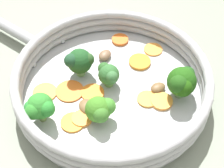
# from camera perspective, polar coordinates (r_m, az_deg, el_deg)

# --- Properties ---
(ground_plane) EXTENTS (4.00, 4.00, 0.00)m
(ground_plane) POSITION_cam_1_polar(r_m,az_deg,el_deg) (0.63, -0.00, -1.88)
(ground_plane) COLOR gray
(skillet) EXTENTS (0.30, 0.30, 0.02)m
(skillet) POSITION_cam_1_polar(r_m,az_deg,el_deg) (0.62, -0.00, -1.40)
(skillet) COLOR #B2B5B7
(skillet) RESTS_ON ground_plane
(skillet_rim_wall) EXTENTS (0.32, 0.32, 0.04)m
(skillet_rim_wall) POSITION_cam_1_polar(r_m,az_deg,el_deg) (0.60, -0.00, 0.46)
(skillet_rim_wall) COLOR #B2B1B5
(skillet_rim_wall) RESTS_ON skillet
(skillet_handle) EXTENTS (0.21, 0.04, 0.02)m
(skillet_handle) POSITION_cam_1_polar(r_m,az_deg,el_deg) (0.74, -16.27, 8.70)
(skillet_handle) COLOR #999B9E
(skillet_handle) RESTS_ON skillet
(skillet_rivet_left) EXTENTS (0.01, 0.01, 0.01)m
(skillet_rivet_left) POSITION_cam_1_polar(r_m,az_deg,el_deg) (0.70, -7.52, 6.52)
(skillet_rivet_left) COLOR #B3B3B8
(skillet_rivet_left) RESTS_ON skillet
(skillet_rivet_right) EXTENTS (0.01, 0.01, 0.01)m
(skillet_rivet_right) POSITION_cam_1_polar(r_m,az_deg,el_deg) (0.66, -11.82, 2.93)
(skillet_rivet_right) COLOR #B2B1B6
(skillet_rivet_right) RESTS_ON skillet
(carrot_slice_0) EXTENTS (0.05, 0.05, 0.00)m
(carrot_slice_0) POSITION_cam_1_polar(r_m,az_deg,el_deg) (0.66, -4.96, 3.67)
(carrot_slice_0) COLOR orange
(carrot_slice_0) RESTS_ON skillet
(carrot_slice_1) EXTENTS (0.04, 0.04, 0.01)m
(carrot_slice_1) POSITION_cam_1_polar(r_m,az_deg,el_deg) (0.69, 1.23, 6.75)
(carrot_slice_1) COLOR orange
(carrot_slice_1) RESTS_ON skillet
(carrot_slice_2) EXTENTS (0.04, 0.04, 0.01)m
(carrot_slice_2) POSITION_cam_1_polar(r_m,az_deg,el_deg) (0.58, -4.62, -5.26)
(carrot_slice_2) COLOR orange
(carrot_slice_2) RESTS_ON skillet
(carrot_slice_3) EXTENTS (0.05, 0.05, 0.01)m
(carrot_slice_3) POSITION_cam_1_polar(r_m,az_deg,el_deg) (0.60, 7.57, -2.62)
(carrot_slice_3) COLOR orange
(carrot_slice_3) RESTS_ON skillet
(carrot_slice_4) EXTENTS (0.04, 0.04, 0.00)m
(carrot_slice_4) POSITION_cam_1_polar(r_m,az_deg,el_deg) (0.68, 6.28, 5.26)
(carrot_slice_4) COLOR orange
(carrot_slice_4) RESTS_ON skillet
(carrot_slice_5) EXTENTS (0.05, 0.05, 0.00)m
(carrot_slice_5) POSITION_cam_1_polar(r_m,az_deg,el_deg) (0.61, -2.99, -1.35)
(carrot_slice_5) COLOR orange
(carrot_slice_5) RESTS_ON skillet
(carrot_slice_6) EXTENTS (0.07, 0.07, 0.00)m
(carrot_slice_6) POSITION_cam_1_polar(r_m,az_deg,el_deg) (0.61, -6.46, -1.08)
(carrot_slice_6) COLOR orange
(carrot_slice_6) RESTS_ON skillet
(carrot_slice_7) EXTENTS (0.04, 0.04, 0.00)m
(carrot_slice_7) POSITION_cam_1_polar(r_m,az_deg,el_deg) (0.60, 5.42, -2.30)
(carrot_slice_7) COLOR orange
(carrot_slice_7) RESTS_ON skillet
(carrot_slice_8) EXTENTS (0.05, 0.05, 0.00)m
(carrot_slice_8) POSITION_cam_1_polar(r_m,az_deg,el_deg) (0.58, -6.36, -5.57)
(carrot_slice_8) COLOR orange
(carrot_slice_8) RESTS_ON skillet
(carrot_slice_9) EXTENTS (0.05, 0.05, 0.00)m
(carrot_slice_9) POSITION_cam_1_polar(r_m,az_deg,el_deg) (0.62, -10.19, -1.27)
(carrot_slice_9) COLOR orange
(carrot_slice_9) RESTS_ON skillet
(carrot_slice_10) EXTENTS (0.05, 0.05, 0.01)m
(carrot_slice_10) POSITION_cam_1_polar(r_m,az_deg,el_deg) (0.65, 4.25, 3.38)
(carrot_slice_10) COLOR orange
(carrot_slice_10) RESTS_ON skillet
(broccoli_floret_0) EXTENTS (0.05, 0.06, 0.06)m
(broccoli_floret_0) POSITION_cam_1_polar(r_m,az_deg,el_deg) (0.59, 10.60, 0.24)
(broccoli_floret_0) COLOR #6D965B
(broccoli_floret_0) RESTS_ON skillet
(broccoli_floret_1) EXTENTS (0.04, 0.04, 0.04)m
(broccoli_floret_1) POSITION_cam_1_polar(r_m,az_deg,el_deg) (0.60, -0.55, 1.43)
(broccoli_floret_1) COLOR #759F4E
(broccoli_floret_1) RESTS_ON skillet
(broccoli_floret_2) EXTENTS (0.04, 0.05, 0.05)m
(broccoli_floret_2) POSITION_cam_1_polar(r_m,az_deg,el_deg) (0.62, -4.97, 3.47)
(broccoli_floret_2) COLOR #83AB65
(broccoli_floret_2) RESTS_ON skillet
(broccoli_floret_3) EXTENTS (0.04, 0.04, 0.05)m
(broccoli_floret_3) POSITION_cam_1_polar(r_m,az_deg,el_deg) (0.56, -1.81, -3.95)
(broccoli_floret_3) COLOR #6C8B54
(broccoli_floret_3) RESTS_ON skillet
(broccoli_floret_4) EXTENTS (0.05, 0.05, 0.05)m
(broccoli_floret_4) POSITION_cam_1_polar(r_m,az_deg,el_deg) (0.56, -10.99, -3.53)
(broccoli_floret_4) COLOR #7C9550
(broccoli_floret_4) RESTS_ON skillet
(mushroom_piece_0) EXTENTS (0.04, 0.03, 0.01)m
(mushroom_piece_0) POSITION_cam_1_polar(r_m,az_deg,el_deg) (0.58, -3.64, -3.49)
(mushroom_piece_0) COLOR brown
(mushroom_piece_0) RESTS_ON skillet
(mushroom_piece_1) EXTENTS (0.02, 0.03, 0.01)m
(mushroom_piece_1) POSITION_cam_1_polar(r_m,az_deg,el_deg) (0.66, -1.09, 4.42)
(mushroom_piece_1) COLOR #7F6045
(mushroom_piece_1) RESTS_ON skillet
(mushroom_piece_2) EXTENTS (0.03, 0.03, 0.01)m
(mushroom_piece_2) POSITION_cam_1_polar(r_m,az_deg,el_deg) (0.61, 7.03, -0.55)
(mushroom_piece_2) COLOR brown
(mushroom_piece_2) RESTS_ON skillet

